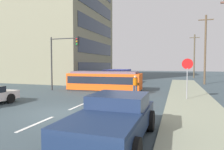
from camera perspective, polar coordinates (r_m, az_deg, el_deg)
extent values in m
plane|color=#3C4A51|center=(20.22, 1.08, -4.34)|extent=(120.00, 120.00, 0.00)
cube|color=gray|center=(15.43, 21.51, -6.61)|extent=(3.20, 36.00, 0.14)
cube|color=silver|center=(9.60, -20.72, -12.88)|extent=(0.16, 2.40, 0.01)
cube|color=silver|center=(12.87, -9.41, -8.64)|extent=(0.16, 2.40, 0.01)
cube|color=silver|center=(16.47, -2.97, -6.03)|extent=(0.16, 2.40, 0.01)
cube|color=silver|center=(25.32, 4.57, -2.83)|extent=(0.16, 2.40, 0.01)
cube|color=silver|center=(31.16, 7.12, -1.73)|extent=(0.16, 2.40, 0.01)
cube|color=gray|center=(35.74, -16.53, 14.24)|extent=(15.92, 15.20, 19.20)
cube|color=#2D3847|center=(31.26, -4.14, 1.81)|extent=(0.06, 12.92, 1.92)
cube|color=#2D3847|center=(31.36, -4.16, 7.67)|extent=(0.06, 12.92, 1.92)
cube|color=#2D3847|center=(31.77, -4.18, 13.43)|extent=(0.06, 12.92, 1.92)
cube|color=#2D3847|center=(32.50, -4.21, 18.99)|extent=(0.06, 12.92, 1.92)
cube|color=#F75614|center=(19.76, -2.07, -1.79)|extent=(7.22, 2.79, 1.56)
cube|color=#2D2D2D|center=(19.85, -2.06, -4.26)|extent=(7.08, 2.66, 0.15)
cube|color=#655464|center=(19.71, -2.07, 0.76)|extent=(6.50, 2.39, 0.20)
cube|color=#1E232D|center=(19.75, -2.07, -1.25)|extent=(6.94, 2.82, 0.69)
cube|color=#343C94|center=(26.24, 1.60, -0.20)|extent=(2.56, 5.42, 1.62)
cube|color=black|center=(23.69, -0.13, 0.04)|extent=(2.25, 0.15, 0.97)
cube|color=black|center=(26.22, 1.60, 0.44)|extent=(2.59, 4.61, 0.65)
cylinder|color=black|center=(24.63, 0.51, -1.95)|extent=(2.56, 0.93, 0.90)
cylinder|color=black|center=(27.94, 2.55, -1.35)|extent=(2.56, 0.93, 0.90)
cylinder|color=#293B52|center=(16.97, 6.27, -4.34)|extent=(0.16, 0.16, 0.85)
cylinder|color=#293B52|center=(16.94, 6.94, -4.36)|extent=(0.16, 0.16, 0.85)
cylinder|color=#CA5806|center=(16.88, 6.62, -1.91)|extent=(0.36, 0.36, 0.60)
sphere|color=tan|center=(16.85, 6.63, -0.52)|extent=(0.22, 0.22, 0.22)
cube|color=#5D320B|center=(16.90, 7.38, -2.58)|extent=(0.19, 0.22, 0.24)
cube|color=#192A4B|center=(6.89, 0.72, -13.24)|extent=(2.03, 5.01, 0.65)
cube|color=#1E2D4D|center=(7.27, 2.04, -7.53)|extent=(1.91, 1.91, 0.55)
cube|color=#192A4B|center=(5.54, -3.70, -13.20)|extent=(2.01, 2.26, 0.12)
cylinder|color=black|center=(8.65, -2.67, -11.74)|extent=(0.29, 0.80, 0.80)
cylinder|color=black|center=(8.18, 10.87, -12.68)|extent=(0.29, 0.80, 0.80)
cylinder|color=black|center=(6.08, -13.39, -18.34)|extent=(0.29, 0.80, 0.80)
cylinder|color=black|center=(15.10, -26.98, -5.98)|extent=(0.22, 0.64, 0.64)
cube|color=#173B9A|center=(25.22, -8.51, -1.72)|extent=(1.90, 4.25, 0.55)
cube|color=black|center=(25.06, -8.68, -0.66)|extent=(1.72, 2.35, 0.40)
cylinder|color=black|center=(26.78, -9.01, -1.86)|extent=(0.23, 0.64, 0.64)
cylinder|color=black|center=(25.98, -5.42, -1.99)|extent=(0.23, 0.64, 0.64)
cylinder|color=black|center=(24.58, -11.77, -2.33)|extent=(0.23, 0.64, 0.64)
cylinder|color=black|center=(23.70, -7.93, -2.49)|extent=(0.23, 0.64, 0.64)
cube|color=#3E5142|center=(31.09, -3.34, -0.78)|extent=(1.95, 4.57, 0.55)
cube|color=black|center=(30.92, -3.44, 0.08)|extent=(1.76, 2.53, 0.40)
cylinder|color=black|center=(32.70, -4.05, -0.94)|extent=(0.23, 0.64, 0.64)
cylinder|color=black|center=(32.09, -0.95, -1.01)|extent=(0.23, 0.64, 0.64)
cylinder|color=black|center=(30.18, -5.88, -1.28)|extent=(0.23, 0.64, 0.64)
cylinder|color=black|center=(29.52, -2.55, -1.37)|extent=(0.23, 0.64, 0.64)
cylinder|color=gray|center=(15.19, 20.62, -2.30)|extent=(0.07, 0.07, 2.20)
cylinder|color=red|center=(15.13, 20.72, 2.99)|extent=(0.76, 0.04, 0.76)
cylinder|color=#333333|center=(20.99, -16.86, 3.08)|extent=(0.14, 0.14, 5.32)
cylinder|color=#333333|center=(20.35, -13.55, 10.08)|extent=(2.91, 0.10, 0.10)
cube|color=black|center=(19.60, -9.86, 9.36)|extent=(0.28, 0.24, 0.84)
sphere|color=red|center=(19.51, -10.04, 10.12)|extent=(0.16, 0.16, 0.16)
sphere|color=gold|center=(19.48, -10.04, 9.39)|extent=(0.16, 0.16, 0.16)
sphere|color=green|center=(19.46, -10.03, 8.66)|extent=(0.16, 0.16, 0.16)
cylinder|color=brown|center=(28.59, 25.06, 6.49)|extent=(0.24, 0.24, 8.90)
cube|color=brown|center=(29.09, 25.24, 14.08)|extent=(1.80, 0.12, 0.12)
cylinder|color=brown|center=(40.66, 22.42, 4.94)|extent=(0.24, 0.24, 8.18)
cube|color=brown|center=(40.93, 22.52, 9.83)|extent=(1.80, 0.12, 0.12)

